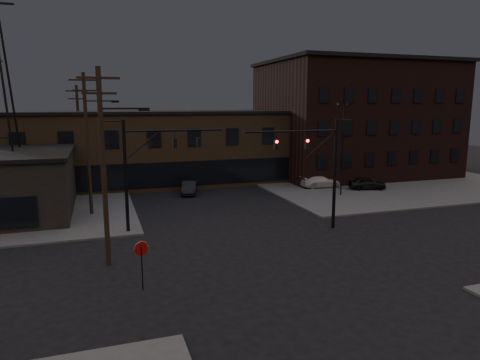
% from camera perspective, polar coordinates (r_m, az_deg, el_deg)
% --- Properties ---
extents(ground, '(140.00, 140.00, 0.00)m').
position_cam_1_polar(ground, '(25.97, 4.84, -10.31)').
color(ground, black).
rests_on(ground, ground).
extents(sidewalk_ne, '(30.00, 30.00, 0.15)m').
position_cam_1_polar(sidewalk_ne, '(55.25, 16.89, 0.28)').
color(sidewalk_ne, '#474744').
rests_on(sidewalk_ne, ground).
extents(building_row, '(40.00, 12.00, 8.00)m').
position_cam_1_polar(building_row, '(51.51, -7.52, 4.36)').
color(building_row, brown).
rests_on(building_row, ground).
extents(building_right, '(22.00, 16.00, 14.00)m').
position_cam_1_polar(building_right, '(57.86, 14.94, 7.70)').
color(building_right, black).
rests_on(building_right, ground).
extents(traffic_signal_near, '(7.12, 0.24, 8.00)m').
position_cam_1_polar(traffic_signal_near, '(31.05, 10.79, 2.30)').
color(traffic_signal_near, black).
rests_on(traffic_signal_near, ground).
extents(traffic_signal_far, '(7.12, 0.24, 8.00)m').
position_cam_1_polar(traffic_signal_far, '(30.74, -12.70, 2.31)').
color(traffic_signal_far, black).
rests_on(traffic_signal_far, ground).
extents(stop_sign, '(0.72, 0.33, 2.48)m').
position_cam_1_polar(stop_sign, '(21.64, -13.01, -9.57)').
color(stop_sign, black).
rests_on(stop_sign, ground).
extents(utility_pole_near, '(3.70, 0.28, 11.00)m').
position_cam_1_polar(utility_pole_near, '(24.54, -17.63, 2.20)').
color(utility_pole_near, black).
rests_on(utility_pole_near, ground).
extents(utility_pole_mid, '(3.70, 0.28, 11.50)m').
position_cam_1_polar(utility_pole_mid, '(36.45, -19.59, 4.91)').
color(utility_pole_mid, black).
rests_on(utility_pole_mid, ground).
extents(utility_pole_far, '(2.20, 0.28, 11.00)m').
position_cam_1_polar(utility_pole_far, '(48.47, -20.62, 5.57)').
color(utility_pole_far, black).
rests_on(utility_pole_far, ground).
extents(lot_light_a, '(1.50, 0.28, 9.14)m').
position_cam_1_polar(lot_light_a, '(43.00, 13.57, 5.08)').
color(lot_light_a, black).
rests_on(lot_light_a, ground).
extents(lot_light_b, '(1.50, 0.28, 9.14)m').
position_cam_1_polar(lot_light_b, '(50.46, 16.37, 5.65)').
color(lot_light_b, black).
rests_on(lot_light_b, ground).
extents(parked_car_lot_a, '(4.16, 2.61, 1.32)m').
position_cam_1_polar(parked_car_lot_a, '(47.17, 16.58, -0.40)').
color(parked_car_lot_a, black).
rests_on(parked_car_lot_a, sidewalk_ne).
extents(parked_car_lot_b, '(4.47, 2.10, 1.26)m').
position_cam_1_polar(parked_car_lot_b, '(47.13, 10.69, -0.21)').
color(parked_car_lot_b, silver).
rests_on(parked_car_lot_b, sidewalk_ne).
extents(car_crossing, '(2.45, 4.28, 1.34)m').
position_cam_1_polar(car_crossing, '(43.87, -6.77, -1.01)').
color(car_crossing, black).
rests_on(car_crossing, ground).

